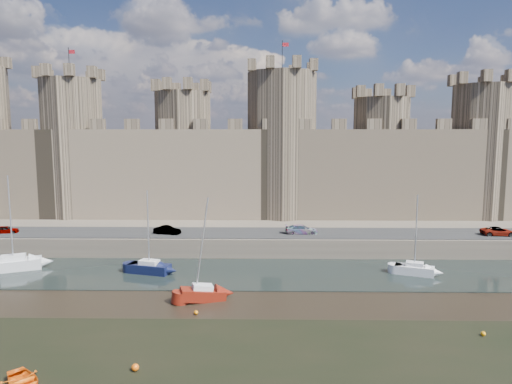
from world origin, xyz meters
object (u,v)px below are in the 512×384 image
(car_1, at_px, (167,230))
(sailboat_1, at_px, (149,267))
(dinghy_0, at_px, (23,382))
(car_0, at_px, (6,230))
(sailboat_2, at_px, (414,269))
(car_2, at_px, (301,229))
(car_3, at_px, (498,231))
(sailboat_4, at_px, (203,293))
(sailboat_0, at_px, (14,263))

(car_1, bearing_deg, sailboat_1, -167.02)
(sailboat_1, xyz_separation_m, dinghy_0, (-1.98, -23.59, -0.41))
(car_0, height_order, sailboat_2, sailboat_2)
(car_2, height_order, car_3, car_2)
(sailboat_1, bearing_deg, dinghy_0, -79.85)
(car_0, height_order, sailboat_1, sailboat_1)
(sailboat_4, bearing_deg, sailboat_2, 1.98)
(sailboat_2, bearing_deg, car_3, 55.26)
(car_3, bearing_deg, car_2, 90.98)
(car_0, bearing_deg, car_1, -101.70)
(car_0, distance_m, sailboat_1, 23.69)
(sailboat_1, relative_size, dinghy_0, 2.79)
(car_3, bearing_deg, car_1, 92.41)
(sailboat_1, relative_size, sailboat_2, 1.05)
(car_3, bearing_deg, sailboat_4, 118.09)
(car_2, relative_size, car_3, 1.01)
(sailboat_0, bearing_deg, sailboat_4, -45.79)
(sailboat_1, bearing_deg, sailboat_2, 14.86)
(sailboat_2, bearing_deg, sailboat_4, -138.09)
(car_0, relative_size, sailboat_1, 0.33)
(car_1, distance_m, sailboat_4, 19.05)
(car_0, bearing_deg, sailboat_4, -132.71)
(car_1, relative_size, sailboat_4, 0.36)
(car_0, bearing_deg, sailboat_2, -111.39)
(sailboat_1, height_order, dinghy_0, sailboat_1)
(car_1, height_order, sailboat_0, sailboat_0)
(car_0, relative_size, sailboat_4, 0.31)
(car_2, bearing_deg, car_0, 88.40)
(car_2, distance_m, sailboat_0, 35.22)
(sailboat_1, distance_m, sailboat_2, 29.87)
(dinghy_0, bearing_deg, car_3, -9.10)
(sailboat_2, bearing_deg, sailboat_1, -158.34)
(car_2, bearing_deg, sailboat_0, 102.57)
(sailboat_2, bearing_deg, car_2, 162.18)
(car_2, height_order, sailboat_0, sailboat_0)
(dinghy_0, bearing_deg, sailboat_1, 40.52)
(car_2, height_order, dinghy_0, car_2)
(car_3, distance_m, sailboat_1, 44.68)
(sailboat_0, bearing_deg, dinghy_0, -84.16)
(car_1, height_order, car_2, car_2)
(sailboat_4, bearing_deg, car_0, 130.03)
(car_3, distance_m, sailboat_0, 60.31)
(car_1, distance_m, car_2, 17.83)
(car_0, relative_size, car_2, 0.72)
(car_3, xyz_separation_m, sailboat_2, (-13.81, -9.14, -2.34))
(car_0, bearing_deg, sailboat_0, -157.88)
(car_1, height_order, dinghy_0, car_1)
(car_2, bearing_deg, sailboat_1, 116.51)
(car_0, distance_m, sailboat_2, 52.39)
(car_3, xyz_separation_m, sailboat_1, (-43.68, -9.09, -2.33))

